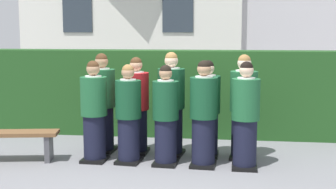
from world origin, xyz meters
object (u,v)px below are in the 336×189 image
object	(u,v)px
student_front_row_3	(204,116)
wooden_bench	(13,139)
student_in_red_blazer	(136,108)
student_rear_row_3	(207,111)
student_front_row_2	(165,118)
student_rear_row_0	(102,105)
student_rear_row_2	(171,106)
student_rear_row_4	(243,109)
student_front_row_4	(245,118)
student_front_row_1	(128,116)
student_front_row_0	(94,114)

from	to	relation	value
student_front_row_3	wooden_bench	world-z (taller)	student_front_row_3
student_in_red_blazer	student_rear_row_3	size ratio (longest dim) A/B	1.02
student_front_row_2	wooden_bench	size ratio (longest dim) A/B	1.07
student_rear_row_0	student_rear_row_3	size ratio (longest dim) A/B	1.06
student_rear_row_2	student_rear_row_4	xyz separation A→B (m)	(1.17, -0.05, -0.01)
student_front_row_3	student_front_row_4	distance (m)	0.62
student_front_row_2	student_rear_row_2	size ratio (longest dim) A/B	0.90
student_rear_row_2	student_front_row_1	bearing A→B (deg)	-138.45
student_front_row_4	student_rear_row_4	world-z (taller)	student_rear_row_4
wooden_bench	student_front_row_0	bearing A→B (deg)	8.70
student_front_row_0	student_front_row_4	bearing A→B (deg)	-2.24
student_front_row_1	student_in_red_blazer	distance (m)	0.58
student_front_row_0	student_front_row_2	distance (m)	1.14
student_rear_row_0	student_rear_row_2	xyz separation A→B (m)	(1.18, -0.04, 0.01)
student_front_row_0	student_rear_row_0	size ratio (longest dim) A/B	0.95
student_front_row_0	student_rear_row_3	world-z (taller)	student_front_row_0
student_rear_row_2	student_rear_row_3	world-z (taller)	student_rear_row_2
student_front_row_4	student_in_red_blazer	distance (m)	1.89
student_front_row_1	student_front_row_4	distance (m)	1.79
student_front_row_0	student_in_red_blazer	size ratio (longest dim) A/B	0.98
student_front_row_1	student_front_row_4	size ratio (longest dim) A/B	0.96
student_front_row_2	student_rear_row_4	world-z (taller)	student_rear_row_4
student_front_row_3	student_rear_row_3	world-z (taller)	student_front_row_3
student_rear_row_0	student_rear_row_2	world-z (taller)	student_rear_row_2
student_front_row_4	student_rear_row_3	distance (m)	0.83
student_rear_row_0	wooden_bench	xyz separation A→B (m)	(-1.24, -0.75, -0.45)
student_front_row_0	student_rear_row_0	xyz separation A→B (m)	(-0.02, 0.56, 0.04)
student_front_row_3	student_front_row_2	bearing A→B (deg)	179.76
wooden_bench	student_in_red_blazer	bearing A→B (deg)	22.28
student_in_red_blazer	student_rear_row_3	distance (m)	1.19
student_front_row_1	student_front_row_3	world-z (taller)	student_front_row_3
student_front_row_2	student_front_row_4	xyz separation A→B (m)	(1.20, -0.04, 0.03)
student_front_row_1	student_front_row_4	world-z (taller)	student_front_row_4
student_front_row_4	student_rear_row_4	bearing A→B (deg)	91.27
student_front_row_1	student_rear_row_0	xyz separation A→B (m)	(-0.57, 0.57, 0.07)
student_front_row_0	student_rear_row_2	bearing A→B (deg)	24.10
student_front_row_0	student_front_row_3	xyz separation A→B (m)	(1.72, -0.06, 0.01)
student_front_row_3	student_rear_row_4	world-z (taller)	student_rear_row_4
student_rear_row_0	wooden_bench	bearing A→B (deg)	-148.93
student_rear_row_0	student_rear_row_3	distance (m)	1.78
student_front_row_0	student_front_row_2	size ratio (longest dim) A/B	1.03
student_front_row_4	student_rear_row_0	xyz separation A→B (m)	(-2.36, 0.65, 0.04)
student_front_row_0	student_front_row_1	world-z (taller)	student_front_row_0
student_rear_row_2	wooden_bench	world-z (taller)	student_rear_row_2
student_rear_row_0	student_front_row_0	bearing A→B (deg)	-88.01
student_in_red_blazer	wooden_bench	xyz separation A→B (m)	(-1.83, -0.75, -0.42)
wooden_bench	student_rear_row_2	bearing A→B (deg)	16.37
student_front_row_3	student_rear_row_4	distance (m)	0.80
student_front_row_2	student_in_red_blazer	xyz separation A→B (m)	(-0.57, 0.61, 0.04)
student_front_row_0	student_front_row_4	size ratio (longest dim) A/B	0.99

